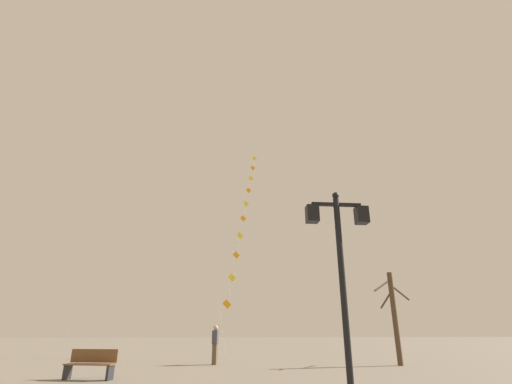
{
  "coord_description": "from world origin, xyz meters",
  "views": [
    {
      "loc": [
        -0.48,
        -0.91,
        1.44
      ],
      "look_at": [
        1.21,
        17.52,
        8.39
      ],
      "focal_mm": 26.06,
      "sensor_mm": 36.0,
      "label": 1
    }
  ],
  "objects_px": {
    "twin_lantern_lamp_post": "(340,250)",
    "kite_flyer": "(215,343)",
    "kite_train": "(243,218)",
    "park_bench": "(91,364)",
    "bare_tree": "(394,314)"
  },
  "relations": [
    {
      "from": "twin_lantern_lamp_post",
      "to": "kite_flyer",
      "type": "height_order",
      "value": "twin_lantern_lamp_post"
    },
    {
      "from": "twin_lantern_lamp_post",
      "to": "kite_train",
      "type": "relative_size",
      "value": 0.26
    },
    {
      "from": "twin_lantern_lamp_post",
      "to": "kite_flyer",
      "type": "relative_size",
      "value": 2.67
    },
    {
      "from": "kite_train",
      "to": "kite_flyer",
      "type": "distance_m",
      "value": 11.98
    },
    {
      "from": "twin_lantern_lamp_post",
      "to": "kite_flyer",
      "type": "xyz_separation_m",
      "value": [
        -2.85,
        10.65,
        -2.27
      ]
    },
    {
      "from": "kite_train",
      "to": "kite_flyer",
      "type": "xyz_separation_m",
      "value": [
        -1.7,
        -8.18,
        -8.59
      ]
    },
    {
      "from": "twin_lantern_lamp_post",
      "to": "kite_train",
      "type": "bearing_deg",
      "value": 93.52
    },
    {
      "from": "bare_tree",
      "to": "park_bench",
      "type": "height_order",
      "value": "bare_tree"
    },
    {
      "from": "twin_lantern_lamp_post",
      "to": "bare_tree",
      "type": "bearing_deg",
      "value": 60.0
    },
    {
      "from": "twin_lantern_lamp_post",
      "to": "bare_tree",
      "type": "xyz_separation_m",
      "value": [
        5.42,
        9.38,
        -1.0
      ]
    },
    {
      "from": "kite_train",
      "to": "park_bench",
      "type": "relative_size",
      "value": 10.77
    },
    {
      "from": "kite_train",
      "to": "kite_flyer",
      "type": "height_order",
      "value": "kite_train"
    },
    {
      "from": "twin_lantern_lamp_post",
      "to": "park_bench",
      "type": "relative_size",
      "value": 2.75
    },
    {
      "from": "twin_lantern_lamp_post",
      "to": "kite_train",
      "type": "xyz_separation_m",
      "value": [
        -1.16,
        18.83,
        6.32
      ]
    },
    {
      "from": "kite_flyer",
      "to": "park_bench",
      "type": "height_order",
      "value": "kite_flyer"
    }
  ]
}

